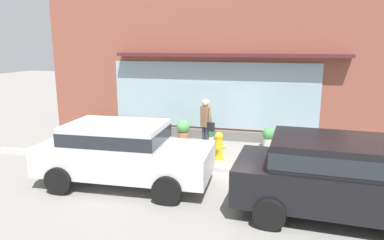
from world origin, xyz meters
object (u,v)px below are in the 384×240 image
potted_plant_doorstep (157,131)px  potted_plant_near_hydrant (97,125)px  fire_hydrant (219,146)px  pedestrian_with_handbag (206,122)px  potted_plant_window_right (116,127)px  potted_plant_trailing_edge (268,137)px  potted_plant_window_left (342,144)px  potted_plant_corner_tall (183,130)px  parked_car_silver (122,150)px  potted_plant_by_entrance (210,126)px  parked_car_black (337,173)px

potted_plant_doorstep → potted_plant_near_hydrant: potted_plant_near_hydrant is taller
fire_hydrant → pedestrian_with_handbag: pedestrian_with_handbag is taller
fire_hydrant → potted_plant_window_right: fire_hydrant is taller
potted_plant_trailing_edge → potted_plant_window_left: bearing=4.2°
potted_plant_trailing_edge → potted_plant_corner_tall: (-2.95, -0.15, 0.09)m
potted_plant_trailing_edge → parked_car_silver: bearing=-129.7°
parked_car_silver → potted_plant_window_left: bearing=34.3°
pedestrian_with_handbag → potted_plant_window_left: bearing=52.1°
potted_plant_window_left → potted_plant_by_entrance: (-4.43, 0.09, 0.31)m
parked_car_silver → potted_plant_window_right: size_ratio=6.83×
potted_plant_trailing_edge → potted_plant_by_entrance: potted_plant_by_entrance is taller
parked_car_black → potted_plant_doorstep: bearing=143.8°
parked_car_silver → potted_plant_window_left: 7.23m
parked_car_black → potted_plant_window_right: (-7.12, 4.58, -0.55)m
fire_hydrant → pedestrian_with_handbag: 0.97m
potted_plant_window_left → potted_plant_trailing_edge: bearing=-175.8°
parked_car_silver → parked_car_black: 4.92m
parked_car_black → potted_plant_by_entrance: size_ratio=3.64×
parked_car_black → fire_hydrant: bearing=137.4°
potted_plant_window_right → fire_hydrant: bearing=-20.8°
potted_plant_corner_tall → parked_car_silver: bearing=-96.7°
potted_plant_window_left → potted_plant_near_hydrant: size_ratio=0.73×
potted_plant_by_entrance → potted_plant_window_right: bearing=-176.1°
parked_car_black → potted_plant_trailing_edge: (-1.48, 4.56, -0.54)m
potted_plant_doorstep → potted_plant_window_left: potted_plant_doorstep is taller
parked_car_black → potted_plant_window_left: parked_car_black is taller
pedestrian_with_handbag → fire_hydrant: bearing=-9.6°
potted_plant_trailing_edge → potted_plant_corner_tall: bearing=-177.1°
potted_plant_window_left → potted_plant_near_hydrant: bearing=-179.9°
parked_car_black → potted_plant_corner_tall: (-4.44, 4.41, -0.46)m
parked_car_silver → parked_car_black: parked_car_black is taller
potted_plant_near_hydrant → potted_plant_corner_tall: potted_plant_corner_tall is taller
potted_plant_doorstep → potted_plant_by_entrance: 1.93m
fire_hydrant → potted_plant_trailing_edge: bearing=48.0°
potted_plant_trailing_edge → potted_plant_by_entrance: size_ratio=0.59×
potted_plant_near_hydrant → potted_plant_corner_tall: (3.54, -0.31, 0.08)m
potted_plant_near_hydrant → potted_plant_trailing_edge: bearing=-1.4°
fire_hydrant → potted_plant_doorstep: size_ratio=1.24×
potted_plant_near_hydrant → potted_plant_corner_tall: 3.55m
pedestrian_with_handbag → potted_plant_by_entrance: bearing=131.2°
pedestrian_with_handbag → parked_car_silver: (-1.47, -3.07, -0.13)m
potted_plant_window_left → potted_plant_window_right: (-8.01, -0.16, 0.11)m
potted_plant_doorstep → potted_plant_corner_tall: bearing=-1.2°
parked_car_black → potted_plant_window_left: (0.89, 4.74, -0.66)m
potted_plant_by_entrance → potted_plant_corner_tall: (-0.90, -0.41, -0.11)m
pedestrian_with_handbag → parked_car_black: size_ratio=0.41×
pedestrian_with_handbag → parked_car_black: 4.92m
potted_plant_doorstep → potted_plant_corner_tall: (0.98, -0.02, 0.08)m
potted_plant_window_left → potted_plant_corner_tall: potted_plant_corner_tall is taller
potted_plant_trailing_edge → potted_plant_corner_tall: 2.96m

